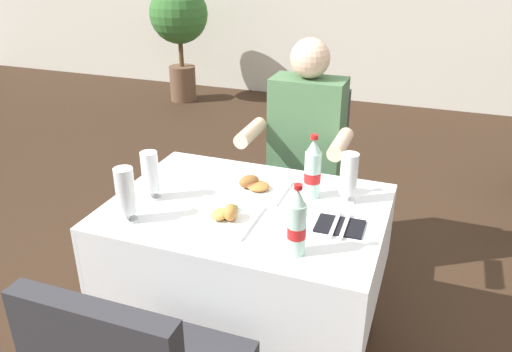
% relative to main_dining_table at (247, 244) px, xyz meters
% --- Properties ---
extents(main_dining_table, '(1.06, 0.77, 0.74)m').
position_rel_main_dining_table_xyz_m(main_dining_table, '(0.00, 0.00, 0.00)').
color(main_dining_table, white).
rests_on(main_dining_table, ground).
extents(chair_far_diner_seat, '(0.44, 0.50, 0.97)m').
position_rel_main_dining_table_xyz_m(chair_far_diner_seat, '(-0.00, 0.78, -0.00)').
color(chair_far_diner_seat, '#2D2D33').
rests_on(chair_far_diner_seat, ground).
extents(seated_diner_far, '(0.50, 0.46, 1.26)m').
position_rel_main_dining_table_xyz_m(seated_diner_far, '(0.04, 0.67, 0.15)').
color(seated_diner_far, '#282D42').
rests_on(seated_diner_far, ground).
extents(plate_near_camera, '(0.26, 0.26, 0.07)m').
position_rel_main_dining_table_xyz_m(plate_near_camera, '(-0.04, -0.13, 0.20)').
color(plate_near_camera, white).
rests_on(plate_near_camera, main_dining_table).
extents(plate_far_diner, '(0.23, 0.23, 0.06)m').
position_rel_main_dining_table_xyz_m(plate_far_diner, '(-0.02, 0.13, 0.20)').
color(plate_far_diner, white).
rests_on(plate_far_diner, main_dining_table).
extents(beer_glass_left, '(0.07, 0.07, 0.20)m').
position_rel_main_dining_table_xyz_m(beer_glass_left, '(-0.37, -0.08, 0.29)').
color(beer_glass_left, white).
rests_on(beer_glass_left, main_dining_table).
extents(beer_glass_middle, '(0.07, 0.07, 0.21)m').
position_rel_main_dining_table_xyz_m(beer_glass_middle, '(-0.36, -0.26, 0.29)').
color(beer_glass_middle, white).
rests_on(beer_glass_middle, main_dining_table).
extents(beer_glass_right, '(0.07, 0.07, 0.20)m').
position_rel_main_dining_table_xyz_m(beer_glass_right, '(0.36, 0.16, 0.29)').
color(beer_glass_right, white).
rests_on(beer_glass_right, main_dining_table).
extents(cola_bottle_primary, '(0.07, 0.07, 0.26)m').
position_rel_main_dining_table_xyz_m(cola_bottle_primary, '(0.22, 0.16, 0.30)').
color(cola_bottle_primary, silver).
rests_on(cola_bottle_primary, main_dining_table).
extents(cola_bottle_secondary, '(0.06, 0.06, 0.25)m').
position_rel_main_dining_table_xyz_m(cola_bottle_secondary, '(0.27, -0.26, 0.29)').
color(cola_bottle_secondary, silver).
rests_on(cola_bottle_secondary, main_dining_table).
extents(napkin_cutlery_set, '(0.17, 0.19, 0.01)m').
position_rel_main_dining_table_xyz_m(napkin_cutlery_set, '(0.37, -0.04, 0.19)').
color(napkin_cutlery_set, black).
rests_on(napkin_cutlery_set, main_dining_table).
extents(potted_plant_corner, '(0.62, 0.62, 1.25)m').
position_rel_main_dining_table_xyz_m(potted_plant_corner, '(-2.09, 3.39, 0.30)').
color(potted_plant_corner, brown).
rests_on(potted_plant_corner, ground).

